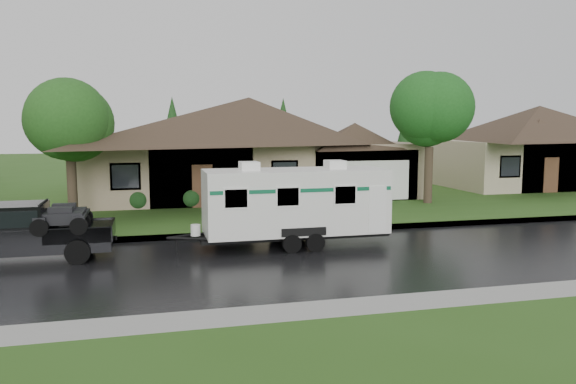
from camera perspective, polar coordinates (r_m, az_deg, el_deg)
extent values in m
plane|color=#2D531A|center=(19.25, -2.30, -5.68)|extent=(140.00, 140.00, 0.00)
cube|color=black|center=(17.35, -0.93, -7.06)|extent=(140.00, 8.00, 0.01)
cube|color=gray|center=(21.39, -3.55, -4.21)|extent=(140.00, 0.50, 0.15)
cube|color=#2D531A|center=(33.86, -7.55, -0.16)|extent=(140.00, 26.00, 0.15)
cube|color=tan|center=(33.01, -3.94, 2.45)|extent=(18.00, 10.00, 3.00)
pyramid|color=#32221B|center=(32.95, -4.00, 9.57)|extent=(19.44, 10.80, 2.60)
cube|color=tan|center=(31.59, 6.74, 1.94)|extent=(5.76, 4.00, 2.70)
cube|color=tan|center=(41.92, 23.96, 2.81)|extent=(14.00, 9.00, 3.00)
pyramid|color=#32221B|center=(41.86, 24.21, 8.00)|extent=(15.12, 9.72, 2.30)
cylinder|color=#382B1E|center=(25.67, -21.07, 0.36)|extent=(0.41, 0.41, 2.66)
sphere|color=#2A6320|center=(25.53, -21.35, 6.86)|extent=(3.67, 3.67, 3.67)
cylinder|color=#382B1E|center=(29.84, 14.07, 1.67)|extent=(0.43, 0.43, 2.88)
sphere|color=#226721|center=(29.73, 14.25, 7.73)|extent=(3.97, 3.97, 3.97)
sphere|color=#143814|center=(27.92, -14.99, -0.64)|extent=(1.00, 1.00, 1.00)
sphere|color=#143814|center=(27.99, -9.83, -0.49)|extent=(1.00, 1.00, 1.00)
sphere|color=#143814|center=(28.29, -4.73, -0.33)|extent=(1.00, 1.00, 1.00)
sphere|color=#143814|center=(28.81, 0.22, -0.18)|extent=(1.00, 1.00, 1.00)
sphere|color=#143814|center=(29.53, 4.96, -0.03)|extent=(1.00, 1.00, 1.00)
sphere|color=#143814|center=(30.45, 9.44, 0.11)|extent=(1.00, 1.00, 1.00)
cube|color=black|center=(19.14, -25.38, -4.30)|extent=(5.33, 1.78, 0.76)
cube|color=black|center=(19.10, -26.53, -2.30)|extent=(2.13, 1.67, 0.80)
cube|color=black|center=(19.09, -26.54, -2.17)|extent=(1.95, 1.70, 0.49)
cube|color=black|center=(18.85, -20.36, -3.68)|extent=(1.95, 1.69, 0.05)
cylinder|color=black|center=(18.10, -20.59, -5.72)|extent=(0.75, 0.28, 0.75)
cylinder|color=black|center=(19.79, -20.04, -4.64)|extent=(0.75, 0.28, 0.75)
cube|color=silver|center=(19.26, 0.75, -0.90)|extent=(6.22, 2.13, 2.18)
cube|color=black|center=(19.46, 0.75, -4.47)|extent=(6.57, 1.07, 0.12)
cube|color=#0C5936|center=(19.20, 0.76, 0.51)|extent=(6.09, 2.15, 0.12)
cube|color=white|center=(18.79, -3.96, 2.66)|extent=(0.62, 0.71, 0.28)
cube|color=white|center=(19.55, 4.79, 2.81)|extent=(0.62, 0.71, 0.28)
cylinder|color=black|center=(18.38, 0.39, -5.28)|extent=(0.62, 0.21, 0.62)
cylinder|color=black|center=(20.38, -1.10, -4.08)|extent=(0.62, 0.21, 0.62)
cylinder|color=black|center=(18.59, 2.78, -5.15)|extent=(0.62, 0.21, 0.62)
cylinder|color=black|center=(20.57, 1.07, -3.98)|extent=(0.62, 0.21, 0.62)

